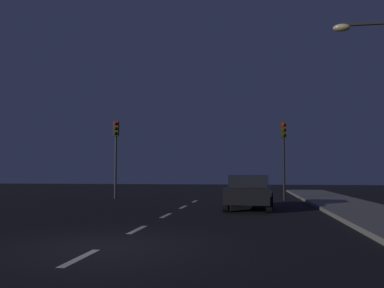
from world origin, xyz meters
name	(u,v)px	position (x,y,z in m)	size (l,w,h in m)	color
ground_plane	(169,214)	(0.00, 7.00, 0.00)	(80.00, 80.00, 0.00)	black
sidewalk_curb_right	(374,215)	(7.50, 7.00, 0.07)	(3.00, 40.00, 0.15)	gray
lane_stripe_nearest	(80,258)	(0.00, -1.20, 0.00)	(0.16, 1.60, 0.01)	silver
lane_stripe_second	(137,230)	(0.00, 2.60, 0.00)	(0.16, 1.60, 0.01)	silver
lane_stripe_third	(166,215)	(0.00, 6.40, 0.00)	(0.16, 1.60, 0.01)	silver
lane_stripe_fourth	(183,207)	(0.00, 10.20, 0.00)	(0.16, 1.60, 0.01)	silver
lane_stripe_fifth	(195,201)	(0.00, 14.00, 0.00)	(0.16, 1.60, 0.01)	silver
traffic_signal_left	(116,144)	(-5.11, 15.39, 3.34)	(0.32, 0.38, 4.75)	#2D2D30
traffic_signal_right	(284,145)	(4.98, 15.39, 3.18)	(0.32, 0.38, 4.51)	black
car_stopped_ahead	(250,192)	(3.06, 9.41, 0.76)	(2.16, 4.23, 1.50)	black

